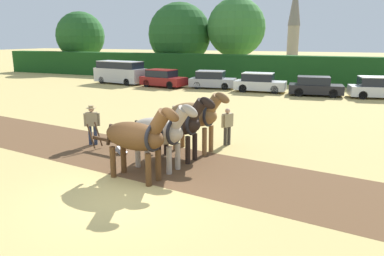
{
  "coord_description": "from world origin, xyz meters",
  "views": [
    {
      "loc": [
        5.63,
        -7.93,
        4.27
      ],
      "look_at": [
        0.38,
        4.15,
        1.1
      ],
      "focal_mm": 35.0,
      "sensor_mm": 36.0,
      "label": 1
    }
  ],
  "objects_px": {
    "church_spire": "(294,20)",
    "parked_car_center_right": "(315,86)",
    "draft_horse_trail_right": "(196,115)",
    "tree_far_left": "(80,36)",
    "tree_center_left": "(236,28)",
    "parked_car_center_left": "(212,80)",
    "parked_car_center": "(260,83)",
    "farmer_at_plow": "(92,122)",
    "parked_van": "(120,72)",
    "draft_horse_lead_right": "(160,131)",
    "parked_car_right": "(379,88)",
    "parked_car_left": "(163,79)",
    "plow": "(111,144)",
    "draft_horse_lead_left": "(137,137)",
    "draft_horse_trail_left": "(179,123)",
    "tree_left": "(180,34)",
    "farmer_beside_team": "(227,124)"
  },
  "relations": [
    {
      "from": "draft_horse_trail_left",
      "to": "draft_horse_trail_right",
      "type": "relative_size",
      "value": 1.0
    },
    {
      "from": "draft_horse_trail_right",
      "to": "parked_car_center_left",
      "type": "xyz_separation_m",
      "value": [
        -6.01,
        17.89,
        -0.71
      ]
    },
    {
      "from": "plow",
      "to": "parked_car_center_right",
      "type": "bearing_deg",
      "value": 80.54
    },
    {
      "from": "tree_far_left",
      "to": "tree_center_left",
      "type": "relative_size",
      "value": 0.89
    },
    {
      "from": "draft_horse_lead_left",
      "to": "draft_horse_trail_left",
      "type": "distance_m",
      "value": 2.31
    },
    {
      "from": "draft_horse_trail_right",
      "to": "draft_horse_lead_right",
      "type": "bearing_deg",
      "value": -89.79
    },
    {
      "from": "parked_car_center_left",
      "to": "parked_car_center",
      "type": "distance_m",
      "value": 4.37
    },
    {
      "from": "draft_horse_lead_left",
      "to": "farmer_beside_team",
      "type": "bearing_deg",
      "value": 82.66
    },
    {
      "from": "draft_horse_trail_right",
      "to": "tree_left",
      "type": "bearing_deg",
      "value": 123.98
    },
    {
      "from": "parked_van",
      "to": "parked_car_left",
      "type": "bearing_deg",
      "value": 1.96
    },
    {
      "from": "draft_horse_lead_left",
      "to": "draft_horse_lead_right",
      "type": "distance_m",
      "value": 1.16
    },
    {
      "from": "draft_horse_trail_right",
      "to": "parked_car_left",
      "type": "bearing_deg",
      "value": 129.03
    },
    {
      "from": "tree_left",
      "to": "parked_car_center_left",
      "type": "bearing_deg",
      "value": -52.13
    },
    {
      "from": "plow",
      "to": "parked_car_center_left",
      "type": "height_order",
      "value": "parked_car_center_left"
    },
    {
      "from": "church_spire",
      "to": "draft_horse_trail_left",
      "type": "height_order",
      "value": "church_spire"
    },
    {
      "from": "farmer_beside_team",
      "to": "parked_car_right",
      "type": "height_order",
      "value": "parked_car_right"
    },
    {
      "from": "farmer_beside_team",
      "to": "parked_car_left",
      "type": "distance_m",
      "value": 19.22
    },
    {
      "from": "parked_van",
      "to": "draft_horse_trail_left",
      "type": "bearing_deg",
      "value": -42.78
    },
    {
      "from": "church_spire",
      "to": "parked_car_center",
      "type": "distance_m",
      "value": 40.58
    },
    {
      "from": "tree_far_left",
      "to": "draft_horse_lead_right",
      "type": "distance_m",
      "value": 40.89
    },
    {
      "from": "draft_horse_trail_left",
      "to": "parked_car_center_left",
      "type": "xyz_separation_m",
      "value": [
        -5.87,
        19.04,
        -0.62
      ]
    },
    {
      "from": "draft_horse_trail_right",
      "to": "parked_car_center",
      "type": "height_order",
      "value": "draft_horse_trail_right"
    },
    {
      "from": "farmer_beside_team",
      "to": "parked_car_center_right",
      "type": "height_order",
      "value": "farmer_beside_team"
    },
    {
      "from": "tree_left",
      "to": "draft_horse_trail_left",
      "type": "relative_size",
      "value": 3.14
    },
    {
      "from": "tree_center_left",
      "to": "tree_left",
      "type": "bearing_deg",
      "value": -174.63
    },
    {
      "from": "parked_van",
      "to": "parked_car_center_left",
      "type": "distance_m",
      "value": 9.28
    },
    {
      "from": "draft_horse_lead_right",
      "to": "parked_car_right",
      "type": "distance_m",
      "value": 21.12
    },
    {
      "from": "draft_horse_trail_right",
      "to": "parked_car_center_right",
      "type": "bearing_deg",
      "value": 88.62
    },
    {
      "from": "parked_car_left",
      "to": "parked_car_center_right",
      "type": "bearing_deg",
      "value": 8.4
    },
    {
      "from": "farmer_at_plow",
      "to": "parked_van",
      "type": "xyz_separation_m",
      "value": [
        -11.05,
        18.33,
        0.15
      ]
    },
    {
      "from": "tree_far_left",
      "to": "draft_horse_lead_left",
      "type": "distance_m",
      "value": 41.63
    },
    {
      "from": "church_spire",
      "to": "parked_car_center_right",
      "type": "xyz_separation_m",
      "value": [
        8.02,
        -40.21,
        -6.77
      ]
    },
    {
      "from": "plow",
      "to": "parked_car_right",
      "type": "bearing_deg",
      "value": 69.56
    },
    {
      "from": "tree_left",
      "to": "farmer_beside_team",
      "type": "height_order",
      "value": "tree_left"
    },
    {
      "from": "farmer_at_plow",
      "to": "parked_van",
      "type": "relative_size",
      "value": 0.31
    },
    {
      "from": "farmer_at_plow",
      "to": "parked_car_center",
      "type": "height_order",
      "value": "farmer_at_plow"
    },
    {
      "from": "plow",
      "to": "parked_car_center_left",
      "type": "distance_m",
      "value": 19.49
    },
    {
      "from": "church_spire",
      "to": "parked_car_center",
      "type": "relative_size",
      "value": 3.41
    },
    {
      "from": "tree_far_left",
      "to": "church_spire",
      "type": "height_order",
      "value": "church_spire"
    },
    {
      "from": "church_spire",
      "to": "parked_van",
      "type": "relative_size",
      "value": 2.67
    },
    {
      "from": "parked_car_left",
      "to": "parked_car_center_left",
      "type": "xyz_separation_m",
      "value": [
        4.36,
        0.91,
        -0.02
      ]
    },
    {
      "from": "farmer_at_plow",
      "to": "tree_center_left",
      "type": "bearing_deg",
      "value": 154.94
    },
    {
      "from": "church_spire",
      "to": "farmer_at_plow",
      "type": "bearing_deg",
      "value": -88.91
    },
    {
      "from": "parked_car_left",
      "to": "parked_car_center_right",
      "type": "distance_m",
      "value": 13.06
    },
    {
      "from": "parked_car_left",
      "to": "plow",
      "type": "bearing_deg",
      "value": -59.58
    },
    {
      "from": "parked_car_center",
      "to": "parked_car_right",
      "type": "distance_m",
      "value": 8.77
    },
    {
      "from": "draft_horse_trail_left",
      "to": "parked_car_center_right",
      "type": "relative_size",
      "value": 0.64
    },
    {
      "from": "draft_horse_trail_right",
      "to": "parked_car_center_right",
      "type": "height_order",
      "value": "draft_horse_trail_right"
    },
    {
      "from": "farmer_at_plow",
      "to": "parked_car_right",
      "type": "relative_size",
      "value": 0.37
    },
    {
      "from": "parked_car_center_right",
      "to": "parked_car_center",
      "type": "bearing_deg",
      "value": 167.97
    }
  ]
}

